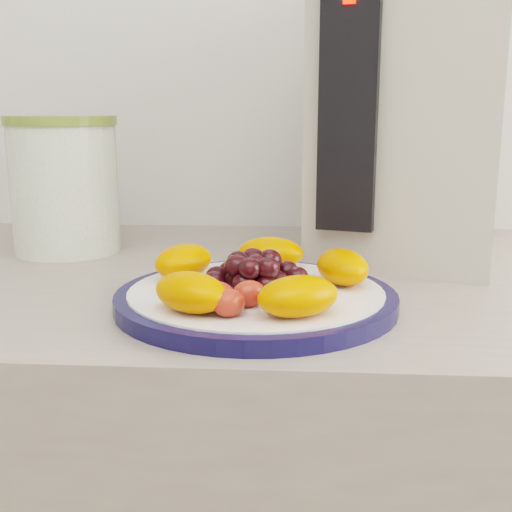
{
  "coord_description": "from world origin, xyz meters",
  "views": [
    {
      "loc": [
        0.06,
        0.47,
        1.08
      ],
      "look_at": [
        0.02,
        1.05,
        0.95
      ],
      "focal_mm": 45.0,
      "sensor_mm": 36.0,
      "label": 1
    }
  ],
  "objects": [
    {
      "name": "plate_rim",
      "position": [
        0.02,
        1.05,
        0.91
      ],
      "size": [
        0.27,
        0.27,
        0.01
      ],
      "primitive_type": "cylinder",
      "color": "#10113C",
      "rests_on": "counter"
    },
    {
      "name": "plate_face",
      "position": [
        0.02,
        1.05,
        0.91
      ],
      "size": [
        0.24,
        0.24,
        0.02
      ],
      "primitive_type": "cylinder",
      "color": "white",
      "rests_on": "counter"
    },
    {
      "name": "canister",
      "position": [
        -0.25,
        1.29,
        0.98
      ],
      "size": [
        0.14,
        0.14,
        0.17
      ],
      "primitive_type": "cylinder",
      "rotation": [
        0.0,
        0.0,
        0.04
      ],
      "color": "#43680E",
      "rests_on": "counter"
    },
    {
      "name": "canister_lid",
      "position": [
        -0.25,
        1.29,
        1.07
      ],
      "size": [
        0.15,
        0.15,
        0.01
      ],
      "primitive_type": "cylinder",
      "rotation": [
        0.0,
        0.0,
        0.04
      ],
      "color": "olive",
      "rests_on": "canister"
    },
    {
      "name": "appliance_body",
      "position": [
        0.2,
        1.32,
        1.08
      ],
      "size": [
        0.28,
        0.34,
        0.37
      ],
      "primitive_type": "cube",
      "rotation": [
        0.0,
        0.0,
        -0.28
      ],
      "color": "#B8B2A1",
      "rests_on": "counter"
    },
    {
      "name": "appliance_panel",
      "position": [
        0.11,
        1.19,
        1.09
      ],
      "size": [
        0.07,
        0.04,
        0.27
      ],
      "primitive_type": "cube",
      "rotation": [
        0.0,
        0.0,
        -0.28
      ],
      "color": "black",
      "rests_on": "appliance_body"
    },
    {
      "name": "appliance_led",
      "position": [
        0.11,
        1.18,
        1.2
      ],
      "size": [
        0.01,
        0.01,
        0.01
      ],
      "primitive_type": "cube",
      "rotation": [
        0.0,
        0.0,
        -0.28
      ],
      "color": "#FF0C05",
      "rests_on": "appliance_panel"
    },
    {
      "name": "fruit_plate",
      "position": [
        0.02,
        1.05,
        0.93
      ],
      "size": [
        0.23,
        0.23,
        0.04
      ],
      "color": "#FF6100",
      "rests_on": "plate_face"
    }
  ]
}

